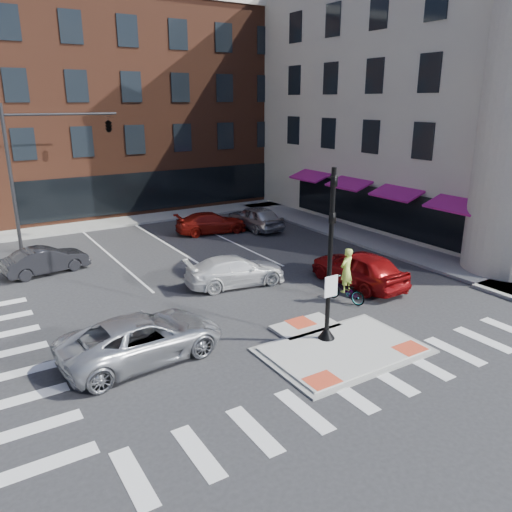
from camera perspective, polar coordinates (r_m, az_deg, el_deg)
ground at (r=17.78m, az=8.85°, el=-10.06°), size 120.00×120.00×0.00m
refuge_island at (r=17.58m, az=9.42°, el=-10.23°), size 5.40×4.65×0.13m
sidewalk_e at (r=31.54m, az=12.00°, el=2.19°), size 3.00×24.00×0.15m
sidewalk_n at (r=37.28m, az=-9.96°, el=4.63°), size 26.00×3.00×0.15m
building_n at (r=45.82m, az=-15.46°, el=16.36°), size 24.40×18.40×15.50m
building_e at (r=39.64m, az=22.95°, el=15.94°), size 21.90×23.90×17.70m
building_far_left at (r=64.19m, az=-26.84°, el=12.77°), size 10.00×12.00×10.00m
building_far_right at (r=68.66m, az=-16.02°, el=14.95°), size 12.00×12.00×12.00m
signal_pole at (r=17.11m, az=8.36°, el=-2.53°), size 0.60×0.60×5.98m
mast_arm_signal at (r=30.67m, az=-19.12°, el=12.86°), size 6.10×2.24×8.00m
silver_suv at (r=16.82m, az=-12.80°, el=-9.12°), size 5.60×2.97×1.50m
red_sedan at (r=23.20m, az=11.66°, el=-1.35°), size 2.15×4.93×1.65m
white_pickup at (r=22.83m, az=-2.37°, el=-1.70°), size 4.87×2.55×1.35m
bg_car_dark at (r=26.46m, az=-22.89°, el=-0.45°), size 4.15×2.02×1.31m
bg_car_silver at (r=32.81m, az=-0.11°, el=4.44°), size 2.12×4.71×1.57m
bg_car_red at (r=32.00m, az=-5.12°, el=3.80°), size 4.78×2.55×1.32m
cyclist at (r=21.21m, az=10.21°, el=-3.16°), size 1.09×1.98×2.34m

